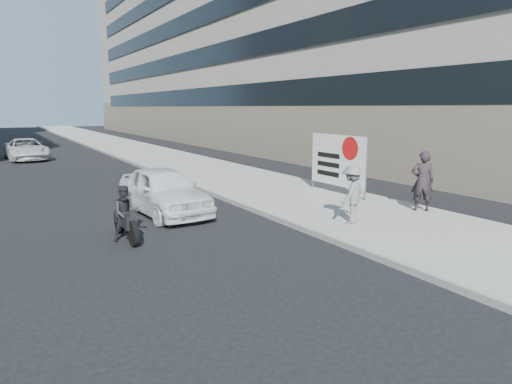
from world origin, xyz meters
TOP-DOWN VIEW (x-y plane):
  - ground at (0.00, 0.00)m, footprint 160.00×160.00m
  - near_sidewalk at (4.00, 20.00)m, footprint 5.00×120.00m
  - near_building at (17.00, 32.00)m, footprint 14.00×70.00m
  - jogger at (2.85, 2.41)m, footprint 1.21×0.98m
  - pedestrian_woman at (5.80, 2.48)m, footprint 0.82×0.79m
  - protest_banner at (5.41, 6.07)m, footprint 0.08×3.06m
  - white_sedan_near at (-1.12, 6.75)m, footprint 2.08×4.53m
  - white_sedan_far at (-3.78, 25.83)m, footprint 2.58×5.07m
  - motorcycle at (-2.93, 4.38)m, footprint 0.70×2.04m

SIDE VIEW (x-z plane):
  - ground at x=0.00m, z-range 0.00..0.00m
  - near_sidewalk at x=4.00m, z-range 0.00..0.15m
  - motorcycle at x=-2.93m, z-range -0.08..1.35m
  - white_sedan_far at x=-3.78m, z-range 0.00..1.37m
  - white_sedan_near at x=-1.12m, z-range 0.00..1.51m
  - jogger at x=2.85m, z-range 0.15..1.78m
  - pedestrian_woman at x=5.80m, z-range 0.15..2.03m
  - protest_banner at x=5.41m, z-range 0.30..2.50m
  - near_building at x=17.00m, z-range 0.00..20.00m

